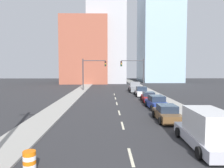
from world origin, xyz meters
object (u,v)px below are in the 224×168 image
(sedan_red, at_px, (149,97))
(pickup_truck_gray, at_px, (135,88))
(sedan_blue, at_px, (157,103))
(traffic_signal_left, at_px, (90,70))
(traffic_barrel, at_px, (29,162))
(box_truck_silver, at_px, (207,130))
(traffic_signal_right, at_px, (137,70))
(sedan_brown, at_px, (167,114))
(sedan_white, at_px, (141,92))

(sedan_red, relative_size, pickup_truck_gray, 0.73)
(sedan_blue, bearing_deg, sedan_red, 85.91)
(traffic_signal_left, distance_m, sedan_blue, 23.17)
(pickup_truck_gray, bearing_deg, sedan_blue, -88.10)
(traffic_barrel, relative_size, box_truck_silver, 0.16)
(traffic_barrel, height_order, pickup_truck_gray, pickup_truck_gray)
(traffic_signal_left, bearing_deg, traffic_signal_right, 0.00)
(traffic_signal_right, xyz_separation_m, box_truck_silver, (-0.43, -33.19, -3.29))
(sedan_brown, bearing_deg, traffic_signal_right, 88.74)
(sedan_blue, bearing_deg, sedan_brown, -96.95)
(traffic_signal_left, bearing_deg, box_truck_silver, -74.19)
(traffic_signal_right, xyz_separation_m, sedan_red, (-0.46, -15.60, -3.70))
(pickup_truck_gray, bearing_deg, traffic_signal_right, 76.21)
(traffic_signal_left, bearing_deg, sedan_brown, -71.63)
(traffic_barrel, distance_m, sedan_white, 28.40)
(sedan_brown, distance_m, sedan_blue, 5.82)
(sedan_brown, bearing_deg, sedan_blue, 86.88)
(sedan_brown, height_order, sedan_white, sedan_white)
(traffic_signal_right, distance_m, pickup_truck_gray, 4.27)
(box_truck_silver, bearing_deg, sedan_brown, 96.16)
(sedan_white, bearing_deg, sedan_red, -88.38)
(traffic_signal_left, distance_m, traffic_signal_right, 9.83)
(traffic_signal_right, relative_size, traffic_barrel, 6.96)
(sedan_red, bearing_deg, sedan_brown, -89.40)
(traffic_barrel, bearing_deg, pickup_truck_gray, 75.25)
(sedan_blue, bearing_deg, box_truck_silver, -92.45)
(box_truck_silver, distance_m, sedan_brown, 6.50)
(traffic_signal_right, xyz_separation_m, sedan_blue, (-0.56, -20.92, -3.63))
(sedan_brown, bearing_deg, sedan_white, 89.13)
(sedan_brown, xyz_separation_m, sedan_red, (0.49, 11.13, -0.02))
(traffic_signal_right, bearing_deg, traffic_signal_left, 180.00)
(traffic_signal_left, distance_m, sedan_red, 18.57)
(traffic_signal_left, height_order, traffic_signal_right, same)
(sedan_red, bearing_deg, pickup_truck_gray, 93.91)
(traffic_barrel, height_order, sedan_red, sedan_red)
(traffic_signal_left, relative_size, sedan_brown, 1.53)
(box_truck_silver, bearing_deg, sedan_blue, 92.12)
(box_truck_silver, bearing_deg, traffic_signal_left, 107.34)
(sedan_brown, bearing_deg, box_truck_silver, -84.59)
(traffic_barrel, height_order, sedan_white, sedan_white)
(sedan_blue, relative_size, sedan_red, 1.04)
(traffic_signal_left, height_order, sedan_blue, traffic_signal_left)
(sedan_red, xyz_separation_m, sedan_white, (0.02, 6.49, 0.07))
(traffic_signal_left, relative_size, box_truck_silver, 1.14)
(pickup_truck_gray, bearing_deg, traffic_signal_left, 167.56)
(sedan_red, height_order, pickup_truck_gray, pickup_truck_gray)
(traffic_barrel, height_order, box_truck_silver, box_truck_silver)
(traffic_signal_right, height_order, sedan_white, traffic_signal_right)
(traffic_barrel, xyz_separation_m, sedan_brown, (8.56, 9.29, 0.17))
(sedan_white, relative_size, pickup_truck_gray, 0.76)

